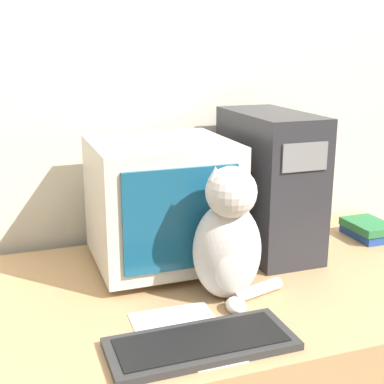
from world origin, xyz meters
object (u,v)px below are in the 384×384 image
Objects in this scene: book_stack at (369,229)px; crt_monitor at (162,202)px; cat at (229,240)px; keyboard at (201,344)px; computer_tower at (269,182)px; pen at (167,336)px.

crt_monitor is at bearing 179.13° from book_stack.
crt_monitor is 0.30m from cat.
keyboard is 0.95m from book_stack.
cat is (0.10, -0.28, -0.04)m from crt_monitor.
keyboard is 1.15× the size of cat.
book_stack is (0.77, -0.01, -0.18)m from crt_monitor.
crt_monitor is 0.95× the size of keyboard.
crt_monitor reaches higher than cat.
book_stack is at bearing -4.36° from computer_tower.
keyboard is (-0.05, -0.49, -0.19)m from crt_monitor.
computer_tower is 0.45m from book_stack.
pen is (-0.22, -0.14, -0.16)m from cat.
pen is (-0.11, -0.42, -0.20)m from crt_monitor.
pen is at bearing -139.75° from cat.
crt_monitor is at bearing 117.04° from cat.
computer_tower reaches higher than keyboard.
book_stack is 0.98m from pen.
book_stack is at bearing -0.87° from crt_monitor.
cat is 0.73m from book_stack.
keyboard is 0.09m from pen.
keyboard is 2.39× the size of book_stack.
crt_monitor is 0.53m from keyboard.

